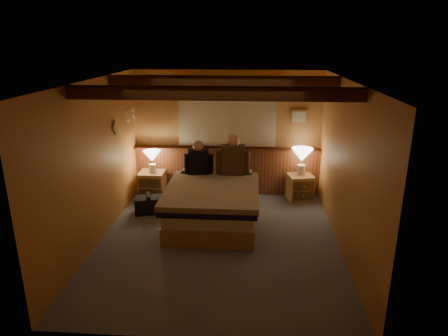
# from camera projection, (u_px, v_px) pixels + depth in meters

# --- Properties ---
(floor) EXTENTS (4.20, 4.20, 0.00)m
(floor) POSITION_uv_depth(u_px,v_px,m) (218.00, 241.00, 6.08)
(floor) COLOR #575E68
(floor) RESTS_ON ground
(ceiling) EXTENTS (4.20, 4.20, 0.00)m
(ceiling) POSITION_uv_depth(u_px,v_px,m) (218.00, 81.00, 5.34)
(ceiling) COLOR tan
(ceiling) RESTS_ON wall_back
(wall_back) EXTENTS (3.60, 0.00, 3.60)m
(wall_back) POSITION_uv_depth(u_px,v_px,m) (227.00, 133.00, 7.71)
(wall_back) COLOR #D98E4E
(wall_back) RESTS_ON floor
(wall_left) EXTENTS (0.00, 4.20, 4.20)m
(wall_left) POSITION_uv_depth(u_px,v_px,m) (96.00, 163.00, 5.83)
(wall_left) COLOR #D98E4E
(wall_left) RESTS_ON floor
(wall_right) EXTENTS (0.00, 4.20, 4.20)m
(wall_right) POSITION_uv_depth(u_px,v_px,m) (346.00, 169.00, 5.59)
(wall_right) COLOR #D98E4E
(wall_right) RESTS_ON floor
(wall_front) EXTENTS (3.60, 0.00, 3.60)m
(wall_front) POSITION_uv_depth(u_px,v_px,m) (199.00, 234.00, 3.72)
(wall_front) COLOR #D98E4E
(wall_front) RESTS_ON floor
(wainscot) EXTENTS (3.60, 0.23, 0.94)m
(wainscot) POSITION_uv_depth(u_px,v_px,m) (227.00, 170.00, 7.86)
(wainscot) COLOR brown
(wainscot) RESTS_ON wall_back
(curtain_window) EXTENTS (2.18, 0.09, 1.11)m
(curtain_window) POSITION_uv_depth(u_px,v_px,m) (227.00, 118.00, 7.54)
(curtain_window) COLOR #4B2312
(curtain_window) RESTS_ON wall_back
(ceiling_beams) EXTENTS (3.60, 1.65, 0.16)m
(ceiling_beams) POSITION_uv_depth(u_px,v_px,m) (219.00, 86.00, 5.51)
(ceiling_beams) COLOR #4B2312
(ceiling_beams) RESTS_ON ceiling
(coat_rail) EXTENTS (0.05, 0.55, 0.24)m
(coat_rail) POSITION_uv_depth(u_px,v_px,m) (130.00, 113.00, 7.18)
(coat_rail) COLOR silver
(coat_rail) RESTS_ON wall_left
(framed_print) EXTENTS (0.30, 0.04, 0.25)m
(framed_print) POSITION_uv_depth(u_px,v_px,m) (299.00, 117.00, 7.49)
(framed_print) COLOR tan
(framed_print) RESTS_ON wall_back
(bed) EXTENTS (1.49, 1.90, 0.65)m
(bed) POSITION_uv_depth(u_px,v_px,m) (213.00, 203.00, 6.61)
(bed) COLOR tan
(bed) RESTS_ON floor
(nightstand_left) EXTENTS (0.48, 0.43, 0.52)m
(nightstand_left) POSITION_uv_depth(u_px,v_px,m) (152.00, 185.00, 7.68)
(nightstand_left) COLOR tan
(nightstand_left) RESTS_ON floor
(nightstand_right) EXTENTS (0.52, 0.49, 0.49)m
(nightstand_right) POSITION_uv_depth(u_px,v_px,m) (300.00, 187.00, 7.59)
(nightstand_right) COLOR tan
(nightstand_right) RESTS_ON floor
(lamp_left) EXTENTS (0.33, 0.33, 0.43)m
(lamp_left) POSITION_uv_depth(u_px,v_px,m) (152.00, 157.00, 7.49)
(lamp_left) COLOR white
(lamp_left) RESTS_ON nightstand_left
(lamp_right) EXTENTS (0.39, 0.39, 0.51)m
(lamp_right) POSITION_uv_depth(u_px,v_px,m) (302.00, 156.00, 7.43)
(lamp_right) COLOR white
(lamp_right) RESTS_ON nightstand_right
(person_left) EXTENTS (0.52, 0.24, 0.63)m
(person_left) POSITION_uv_depth(u_px,v_px,m) (199.00, 160.00, 7.05)
(person_left) COLOR black
(person_left) RESTS_ON bed
(person_right) EXTENTS (0.61, 0.27, 0.74)m
(person_right) POSITION_uv_depth(u_px,v_px,m) (233.00, 158.00, 7.02)
(person_right) COLOR #47311C
(person_right) RESTS_ON bed
(duffel_bag) EXTENTS (0.54, 0.41, 0.35)m
(duffel_bag) POSITION_uv_depth(u_px,v_px,m) (149.00, 205.00, 7.04)
(duffel_bag) COLOR black
(duffel_bag) RESTS_ON floor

